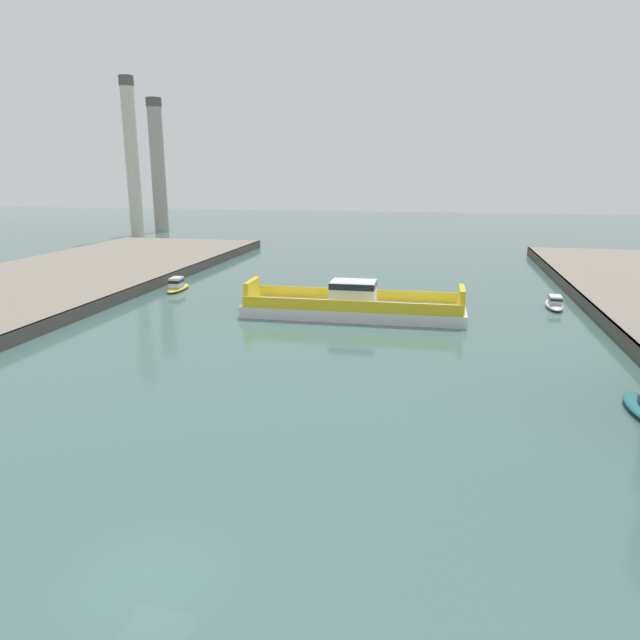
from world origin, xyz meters
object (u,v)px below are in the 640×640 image
smokestack_distant_b (132,154)px  moored_boat_far_left (177,285)px  chain_ferry (353,306)px  moored_boat_mid_left (554,303)px  smokestack_distant_a (158,162)px

smokestack_distant_b → moored_boat_far_left: bearing=-57.0°
chain_ferry → moored_boat_mid_left: 21.86m
moored_boat_far_left → smokestack_distant_a: 76.94m
chain_ferry → moored_boat_far_left: size_ratio=3.83×
moored_boat_mid_left → smokestack_distant_b: bearing=145.3°
chain_ferry → smokestack_distant_b: smokestack_distant_b is taller
moored_boat_far_left → smokestack_distant_b: size_ratio=0.17×
chain_ferry → smokestack_distant_a: size_ratio=0.72×
chain_ferry → smokestack_distant_b: bearing=132.9°
chain_ferry → moored_boat_mid_left: size_ratio=3.88×
moored_boat_mid_left → moored_boat_far_left: 43.22m
chain_ferry → moored_boat_mid_left: (20.33, 8.03, -0.58)m
moored_boat_mid_left → smokestack_distant_a: size_ratio=0.18×
chain_ferry → moored_boat_far_left: (-22.89, 8.58, -0.46)m
moored_boat_mid_left → smokestack_distant_b: size_ratio=0.17×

